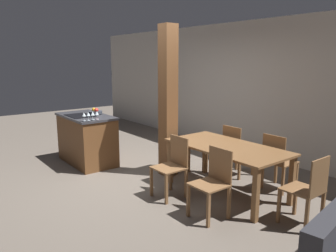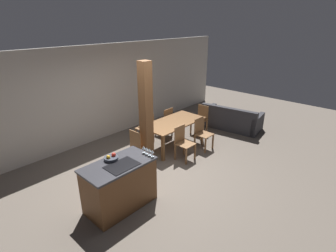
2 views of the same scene
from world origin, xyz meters
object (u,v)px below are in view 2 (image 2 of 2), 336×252
Objects in this scene: dining_chair_near_right at (202,133)px; dining_chair_far_left at (146,128)px; couch at (232,120)px; dining_chair_foot_end at (201,119)px; wine_glass_far at (147,149)px; dining_chair_far_right at (166,121)px; dining_table at (174,125)px; fruit_bowl at (111,158)px; wine_glass_near at (152,152)px; dining_chair_near_left at (183,142)px; wine_glass_end at (144,148)px; dining_chair_head_end at (139,145)px; timber_post at (146,115)px; wine_glass_middle at (149,150)px; kitchen_island at (120,185)px.

dining_chair_far_left is (-0.80, 1.36, 0.00)m from dining_chair_near_right.
dining_chair_foot_end is at bearing 54.31° from couch.
wine_glass_far reaches higher than dining_chair_far_left.
dining_chair_near_right is 1.00× the size of dining_chair_far_right.
dining_chair_near_right is at bearing -59.46° from dining_table.
wine_glass_near is (0.58, -0.48, 0.07)m from fruit_bowl.
dining_chair_far_right is at bearing 38.76° from wine_glass_near.
wine_glass_near is 0.17× the size of dining_chair_far_right.
dining_table is at bearing 59.46° from dining_chair_near_left.
wine_glass_end is at bearing 90.00° from wine_glass_far.
wine_glass_near is at bearing 50.15° from dining_chair_far_left.
dining_chair_head_end reaches higher than dining_table.
dining_chair_near_left is 1.21m from timber_post.
dining_chair_near_left is 1.00× the size of dining_chair_far_right.
fruit_bowl is 0.71m from wine_glass_middle.
timber_post is at bearing 29.34° from kitchen_island.
wine_glass_end reaches higher than dining_table.
wine_glass_end is at bearing -135.27° from timber_post.
wine_glass_end is 1.25m from timber_post.
wine_glass_end is 4.41m from couch.
wine_glass_near is at bearing 38.76° from dining_chair_far_right.
dining_chair_near_right is 1.89m from couch.
wine_glass_end is (0.58, -0.24, 0.07)m from fruit_bowl.
dining_chair_near_right is at bearing 11.92° from wine_glass_middle.
couch is (2.27, -0.52, -0.36)m from dining_table.
couch is (4.31, 0.60, -0.77)m from wine_glass_far.
fruit_bowl is 0.64m from wine_glass_end.
dining_chair_near_right is at bearing 5.85° from kitchen_island.
wine_glass_far is 2.49m from dining_chair_far_left.
dining_chair_near_left is 0.80m from dining_chair_near_right.
dining_chair_far_right is at bearing 90.00° from dining_chair_near_right.
fruit_bowl is at bearing 90.17° from kitchen_island.
kitchen_island is at bearing -89.83° from fruit_bowl.
wine_glass_far is at bearing 145.40° from dining_chair_head_end.
dining_chair_near_right is 1.00× the size of dining_chair_head_end.
wine_glass_near is 1.60m from dining_chair_head_end.
wine_glass_middle is 0.08m from wine_glass_far.
dining_chair_near_left is (1.63, 0.59, -0.58)m from wine_glass_near.
fruit_bowl is (-0.00, 0.20, 0.50)m from kitchen_island.
dining_chair_far_right is at bearing -67.76° from dining_chair_head_end.
wine_glass_middle is 0.17× the size of dining_chair_foot_end.
couch is at bearing 5.51° from kitchen_island.
wine_glass_middle is at bearing 37.61° from dining_chair_far_right.
wine_glass_far is at bearing -132.77° from timber_post.
kitchen_island is 1.51× the size of dining_chair_near_left.
couch is (4.89, 0.27, -0.70)m from fruit_bowl.
dining_chair_near_left is 0.45× the size of couch.
dining_table is (2.03, 1.12, -0.41)m from wine_glass_far.
timber_post reaches higher than kitchen_island.
wine_glass_far is 0.08× the size of couch.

